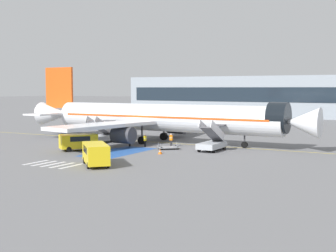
{
  "coord_description": "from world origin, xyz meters",
  "views": [
    {
      "loc": [
        31.76,
        -56.95,
        7.72
      ],
      "look_at": [
        1.74,
        -2.48,
        2.65
      ],
      "focal_mm": 50.0,
      "sensor_mm": 36.0,
      "label": 1
    }
  ],
  "objects_px": {
    "boarding_stairs_aft": "(100,136)",
    "traffic_cone_0": "(160,152)",
    "fuel_tanker": "(192,119)",
    "terminal_building": "(309,97)",
    "service_van_0": "(96,153)",
    "ground_crew_0": "(130,139)",
    "boarding_stairs_forward": "(212,143)",
    "service_van_1": "(78,141)",
    "ground_crew_1": "(145,140)",
    "airliner": "(159,118)",
    "traffic_cone_1": "(66,141)",
    "baggage_cart": "(169,147)",
    "ground_crew_2": "(171,139)"
  },
  "relations": [
    {
      "from": "boarding_stairs_forward",
      "to": "ground_crew_0",
      "type": "xyz_separation_m",
      "value": [
        -11.25,
        -1.3,
        -0.03
      ]
    },
    {
      "from": "fuel_tanker",
      "to": "terminal_building",
      "type": "height_order",
      "value": "terminal_building"
    },
    {
      "from": "boarding_stairs_aft",
      "to": "ground_crew_1",
      "type": "bearing_deg",
      "value": -5.26
    },
    {
      "from": "boarding_stairs_aft",
      "to": "traffic_cone_0",
      "type": "xyz_separation_m",
      "value": [
        12.99,
        -5.64,
        -0.69
      ]
    },
    {
      "from": "boarding_stairs_aft",
      "to": "service_van_1",
      "type": "height_order",
      "value": "boarding_stairs_aft"
    },
    {
      "from": "baggage_cart",
      "to": "traffic_cone_1",
      "type": "distance_m",
      "value": 16.05
    },
    {
      "from": "airliner",
      "to": "traffic_cone_0",
      "type": "bearing_deg",
      "value": 30.62
    },
    {
      "from": "boarding_stairs_forward",
      "to": "ground_crew_0",
      "type": "height_order",
      "value": "boarding_stairs_forward"
    },
    {
      "from": "ground_crew_0",
      "to": "traffic_cone_1",
      "type": "height_order",
      "value": "ground_crew_0"
    },
    {
      "from": "ground_crew_1",
      "to": "traffic_cone_1",
      "type": "xyz_separation_m",
      "value": [
        -12.11,
        -1.54,
        -0.7
      ]
    },
    {
      "from": "airliner",
      "to": "fuel_tanker",
      "type": "xyz_separation_m",
      "value": [
        -6.43,
        23.92,
        -1.82
      ]
    },
    {
      "from": "boarding_stairs_aft",
      "to": "traffic_cone_1",
      "type": "height_order",
      "value": "boarding_stairs_aft"
    },
    {
      "from": "boarding_stairs_forward",
      "to": "ground_crew_1",
      "type": "xyz_separation_m",
      "value": [
        -9.28,
        -0.68,
        -0.05
      ]
    },
    {
      "from": "airliner",
      "to": "traffic_cone_1",
      "type": "distance_m",
      "value": 13.55
    },
    {
      "from": "service_van_1",
      "to": "airliner",
      "type": "bearing_deg",
      "value": -73.47
    },
    {
      "from": "ground_crew_0",
      "to": "traffic_cone_0",
      "type": "relative_size",
      "value": 2.92
    },
    {
      "from": "service_van_1",
      "to": "traffic_cone_0",
      "type": "xyz_separation_m",
      "value": [
        10.38,
        2.2,
        -0.92
      ]
    },
    {
      "from": "ground_crew_0",
      "to": "traffic_cone_0",
      "type": "distance_m",
      "value": 8.27
    },
    {
      "from": "service_van_0",
      "to": "ground_crew_1",
      "type": "xyz_separation_m",
      "value": [
        -3.57,
        15.1,
        -0.38
      ]
    },
    {
      "from": "boarding_stairs_forward",
      "to": "boarding_stairs_aft",
      "type": "xyz_separation_m",
      "value": [
        -17.19,
        0.08,
        -0.01
      ]
    },
    {
      "from": "boarding_stairs_forward",
      "to": "service_van_1",
      "type": "relative_size",
      "value": 1.11
    },
    {
      "from": "ground_crew_0",
      "to": "traffic_cone_0",
      "type": "height_order",
      "value": "ground_crew_0"
    },
    {
      "from": "fuel_tanker",
      "to": "ground_crew_2",
      "type": "xyz_separation_m",
      "value": [
        10.24,
        -27.42,
        -0.7
      ]
    },
    {
      "from": "airliner",
      "to": "traffic_cone_1",
      "type": "xyz_separation_m",
      "value": [
        -11.28,
        -6.75,
        -3.3
      ]
    },
    {
      "from": "boarding_stairs_forward",
      "to": "service_van_1",
      "type": "height_order",
      "value": "boarding_stairs_forward"
    },
    {
      "from": "fuel_tanker",
      "to": "traffic_cone_0",
      "type": "bearing_deg",
      "value": -158.46
    },
    {
      "from": "service_van_1",
      "to": "traffic_cone_1",
      "type": "relative_size",
      "value": 10.2
    },
    {
      "from": "boarding_stairs_forward",
      "to": "traffic_cone_0",
      "type": "relative_size",
      "value": 9.16
    },
    {
      "from": "ground_crew_0",
      "to": "airliner",
      "type": "bearing_deg",
      "value": 6.93
    },
    {
      "from": "ground_crew_0",
      "to": "traffic_cone_0",
      "type": "xyz_separation_m",
      "value": [
        7.06,
        -4.26,
        -0.67
      ]
    },
    {
      "from": "traffic_cone_0",
      "to": "fuel_tanker",
      "type": "bearing_deg",
      "value": 109.94
    },
    {
      "from": "traffic_cone_0",
      "to": "terminal_building",
      "type": "xyz_separation_m",
      "value": [
        0.31,
        77.2,
        5.16
      ]
    },
    {
      "from": "airliner",
      "to": "service_van_0",
      "type": "relative_size",
      "value": 8.55
    },
    {
      "from": "ground_crew_1",
      "to": "ground_crew_2",
      "type": "bearing_deg",
      "value": 120.58
    },
    {
      "from": "boarding_stairs_forward",
      "to": "traffic_cone_0",
      "type": "distance_m",
      "value": 7.0
    },
    {
      "from": "service_van_0",
      "to": "boarding_stairs_forward",
      "type": "bearing_deg",
      "value": -155.07
    },
    {
      "from": "boarding_stairs_aft",
      "to": "terminal_building",
      "type": "relative_size",
      "value": 0.05
    },
    {
      "from": "boarding_stairs_aft",
      "to": "ground_crew_2",
      "type": "height_order",
      "value": "boarding_stairs_aft"
    },
    {
      "from": "fuel_tanker",
      "to": "ground_crew_0",
      "type": "distance_m",
      "value": 30.22
    },
    {
      "from": "airliner",
      "to": "traffic_cone_1",
      "type": "bearing_deg",
      "value": -58.85
    },
    {
      "from": "service_van_0",
      "to": "baggage_cart",
      "type": "xyz_separation_m",
      "value": [
        0.35,
        14.42,
        -1.06
      ]
    },
    {
      "from": "boarding_stairs_aft",
      "to": "ground_crew_0",
      "type": "distance_m",
      "value": 6.1
    },
    {
      "from": "boarding_stairs_aft",
      "to": "traffic_cone_1",
      "type": "relative_size",
      "value": 11.28
    },
    {
      "from": "traffic_cone_0",
      "to": "terminal_building",
      "type": "height_order",
      "value": "terminal_building"
    },
    {
      "from": "service_van_1",
      "to": "traffic_cone_0",
      "type": "height_order",
      "value": "service_van_1"
    },
    {
      "from": "service_van_1",
      "to": "ground_crew_1",
      "type": "xyz_separation_m",
      "value": [
        5.3,
        7.08,
        -0.27
      ]
    },
    {
      "from": "ground_crew_1",
      "to": "boarding_stairs_aft",
      "type": "bearing_deg",
      "value": -94.71
    },
    {
      "from": "baggage_cart",
      "to": "boarding_stairs_forward",
      "type": "bearing_deg",
      "value": 63.5
    },
    {
      "from": "fuel_tanker",
      "to": "terminal_building",
      "type": "bearing_deg",
      "value": -14.72
    },
    {
      "from": "service_van_0",
      "to": "ground_crew_0",
      "type": "height_order",
      "value": "service_van_0"
    }
  ]
}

